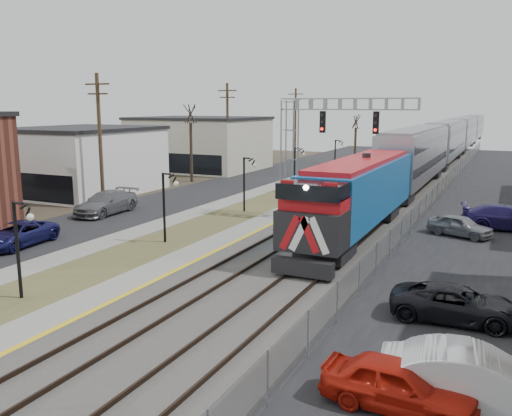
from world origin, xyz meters
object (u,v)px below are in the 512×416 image
Objects in this scene: train at (449,141)px; signal_gantry at (313,137)px; car_lot_a at (398,386)px; car_lot_b at (474,380)px.

signal_gantry reaches higher than train.
car_lot_a is (10.03, -21.68, -4.92)m from signal_gantry.
signal_gantry reaches higher than car_lot_a.
signal_gantry is (-4.28, -42.64, 2.65)m from train.
train is at bearing -1.06° from car_lot_b.
train is at bearing 7.55° from car_lot_a.
train is 64.61m from car_lot_a.
car_lot_a is 0.82× the size of car_lot_b.
car_lot_b is at bearing -60.20° from car_lot_a.
car_lot_a is at bearing 109.57° from car_lot_b.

